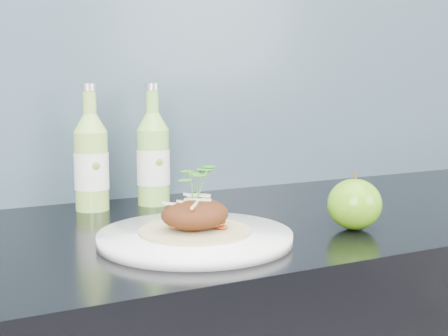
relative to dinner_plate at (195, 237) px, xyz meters
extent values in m
cube|color=#6A8EA6|center=(0.06, 0.40, 0.34)|extent=(4.00, 0.02, 0.70)
cylinder|color=white|center=(0.00, 0.00, 0.00)|extent=(0.31, 0.31, 0.02)
cylinder|color=tan|center=(0.00, 0.00, 0.01)|extent=(0.17, 0.17, 0.00)
ellipsoid|color=#552710|center=(0.00, 0.00, 0.04)|extent=(0.10, 0.09, 0.05)
ellipsoid|color=#4C810E|center=(0.26, -0.04, 0.03)|extent=(0.11, 0.11, 0.08)
cylinder|color=#472D14|center=(0.26, -0.04, 0.08)|extent=(0.01, 0.00, 0.01)
cylinder|color=#94C652|center=(-0.07, 0.31, 0.07)|extent=(0.07, 0.07, 0.15)
cone|color=#94C652|center=(-0.07, 0.31, 0.15)|extent=(0.06, 0.06, 0.03)
cylinder|color=#94C652|center=(-0.07, 0.31, 0.19)|extent=(0.02, 0.02, 0.04)
cylinder|color=silver|center=(-0.07, 0.31, 0.22)|extent=(0.03, 0.03, 0.01)
cylinder|color=white|center=(-0.07, 0.31, 0.07)|extent=(0.07, 0.07, 0.07)
ellipsoid|color=#59A533|center=(-0.07, 0.27, 0.08)|extent=(0.01, 0.00, 0.01)
cylinder|color=#89C351|center=(0.05, 0.30, 0.07)|extent=(0.07, 0.07, 0.15)
cone|color=#89C351|center=(0.05, 0.30, 0.15)|extent=(0.06, 0.06, 0.03)
cylinder|color=#89C351|center=(0.05, 0.30, 0.19)|extent=(0.02, 0.02, 0.04)
cylinder|color=silver|center=(0.05, 0.30, 0.22)|extent=(0.03, 0.03, 0.01)
cylinder|color=white|center=(0.05, 0.30, 0.07)|extent=(0.07, 0.07, 0.07)
ellipsoid|color=#59A533|center=(0.05, 0.27, 0.08)|extent=(0.01, 0.00, 0.01)
camera|label=1|loc=(-0.38, -0.82, 0.23)|focal=50.00mm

